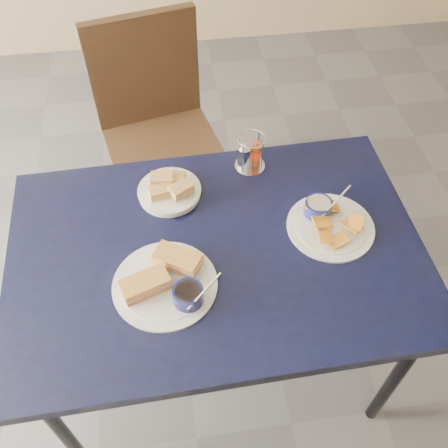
{
  "coord_description": "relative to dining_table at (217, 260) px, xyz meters",
  "views": [
    {
      "loc": [
        0.02,
        -0.89,
        2.02
      ],
      "look_at": [
        0.16,
        0.07,
        0.82
      ],
      "focal_mm": 40.0,
      "sensor_mm": 36.0,
      "label": 1
    }
  ],
  "objects": [
    {
      "name": "dining_table",
      "position": [
        0.0,
        0.0,
        0.0
      ],
      "size": [
        1.33,
        0.9,
        0.75
      ],
      "color": "black",
      "rests_on": "ground"
    },
    {
      "name": "bread_basket",
      "position": [
        -0.13,
        0.25,
        0.08
      ],
      "size": [
        0.21,
        0.21,
        0.07
      ],
      "color": "white",
      "rests_on": "dining_table"
    },
    {
      "name": "sandwich_plate",
      "position": [
        -0.16,
        -0.11,
        0.08
      ],
      "size": [
        0.32,
        0.31,
        0.12
      ],
      "color": "white",
      "rests_on": "dining_table"
    },
    {
      "name": "condiment_caddy",
      "position": [
        0.16,
        0.35,
        0.12
      ],
      "size": [
        0.11,
        0.11,
        0.14
      ],
      "color": "silver",
      "rests_on": "dining_table"
    },
    {
      "name": "chair_far",
      "position": [
        -0.14,
        0.88,
        -0.11
      ],
      "size": [
        0.57,
        0.55,
        1.02
      ],
      "color": "black",
      "rests_on": "ground"
    },
    {
      "name": "plantain_plate",
      "position": [
        0.37,
        0.05,
        0.08
      ],
      "size": [
        0.29,
        0.29,
        0.12
      ],
      "color": "white",
      "rests_on": "dining_table"
    },
    {
      "name": "ground",
      "position": [
        -0.13,
        -0.03,
        -0.69
      ],
      "size": [
        6.0,
        6.0,
        0.0
      ],
      "primitive_type": "plane",
      "color": "#4B4B50",
      "rests_on": "ground"
    }
  ]
}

